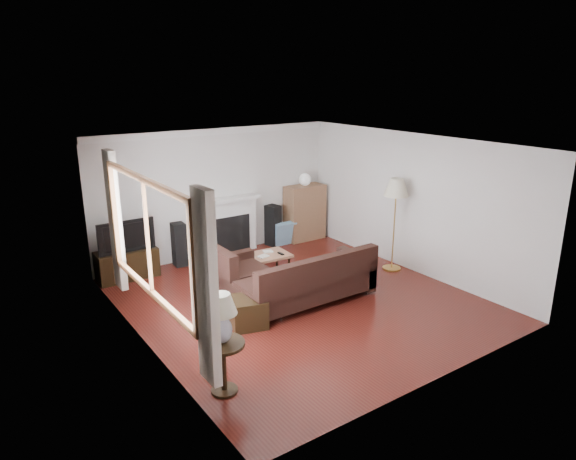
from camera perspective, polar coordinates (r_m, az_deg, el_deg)
room at (r=7.88m, az=1.24°, el=0.52°), size 5.10×5.60×2.54m
window at (r=6.54m, az=-15.35°, el=-0.86°), size 0.12×2.74×1.54m
curtain_near at (r=5.28m, az=-9.03°, el=-6.51°), size 0.10×0.35×2.10m
curtain_far at (r=7.99m, az=-18.65°, el=0.95°), size 0.10×0.35×2.10m
fireplace at (r=10.31m, az=-6.74°, el=0.47°), size 1.40×0.26×1.15m
tv_stand at (r=9.52m, az=-17.45°, el=-3.63°), size 1.04×0.47×0.52m
television at (r=9.35m, az=-17.74°, el=-0.52°), size 0.98×0.13×0.56m
speaker_left at (r=9.84m, az=-12.00°, el=-1.58°), size 0.25×0.29×0.82m
speaker_right at (r=10.77m, az=-1.67°, el=0.52°), size 0.29×0.33×0.86m
bookshelf at (r=11.13m, az=1.86°, el=1.95°), size 0.87×0.41×1.20m
globe_lamp at (r=10.97m, az=1.90°, el=5.62°), size 0.26×0.26×0.26m
sectional_sofa at (r=8.11m, az=2.04°, el=-5.43°), size 2.44×1.78×0.79m
coffee_table at (r=9.16m, az=-3.01°, el=-4.02°), size 1.07×0.62×0.40m
footstool at (r=7.47m, az=-4.47°, el=-9.07°), size 0.61×0.61×0.42m
floor_lamp at (r=9.50m, az=11.71°, el=0.56°), size 0.45×0.45×1.71m
side_table at (r=6.03m, az=-7.17°, el=-14.87°), size 0.50×0.50×0.63m
table_lamp at (r=5.74m, az=-7.40°, el=-9.76°), size 0.36×0.36×0.58m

